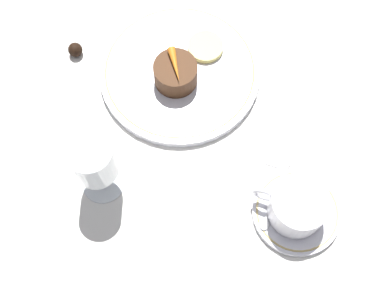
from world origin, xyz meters
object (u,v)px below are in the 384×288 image
(fork, at_px, (283,126))
(dessert_cake, at_px, (176,73))
(coffee_cup, at_px, (298,206))
(wine_glass, at_px, (94,162))
(dinner_plate, at_px, (180,72))

(fork, xyz_separation_m, dessert_cake, (0.19, -0.02, 0.03))
(coffee_cup, relative_size, wine_glass, 0.83)
(wine_glass, xyz_separation_m, fork, (-0.23, -0.18, -0.09))
(dessert_cake, bearing_deg, fork, 175.08)
(dinner_plate, distance_m, dessert_cake, 0.03)
(coffee_cup, distance_m, fork, 0.15)
(dinner_plate, distance_m, wine_glass, 0.24)
(dessert_cake, bearing_deg, dinner_plate, -88.31)
(coffee_cup, bearing_deg, fork, -67.81)
(coffee_cup, relative_size, dessert_cake, 1.56)
(dessert_cake, bearing_deg, coffee_cup, 148.49)
(coffee_cup, height_order, wine_glass, wine_glass)
(wine_glass, distance_m, dessert_cake, 0.21)
(dinner_plate, relative_size, dessert_cake, 3.78)
(wine_glass, bearing_deg, coffee_cup, -169.88)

